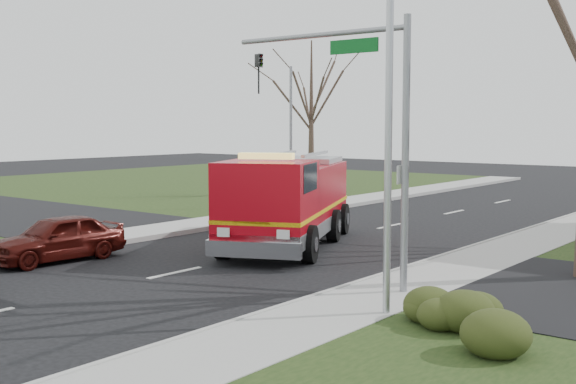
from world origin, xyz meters
The scene contains 10 objects.
ground centered at (0.00, 0.00, 0.00)m, with size 120.00×120.00×0.00m, color black.
sidewalk_right centered at (6.20, 0.00, 0.07)m, with size 2.40×80.00×0.15m, color #9A9A95.
sidewalk_left centered at (-6.20, 0.00, 0.07)m, with size 2.40×80.00×0.15m, color #9A9A95.
hedge_corner centered at (9.00, -1.00, 0.58)m, with size 2.80×2.00×0.90m, color #283212.
bare_tree_left centered at (-10.00, 20.00, 5.56)m, with size 4.50×4.50×9.00m.
traffic_signal_mast centered at (5.21, 1.50, 4.71)m, with size 5.29×0.18×6.80m.
streetlight_pole centered at (7.14, -0.50, 4.55)m, with size 1.48×0.16×8.40m.
utility_pole_far centered at (-6.80, 14.00, 3.50)m, with size 0.14×0.14×7.00m, color gray.
fire_engine centered at (-0.27, 5.45, 1.51)m, with size 5.97×8.69×3.33m.
parked_car_maroon centered at (-4.20, -1.00, 0.72)m, with size 1.70×4.22×1.44m, color #400D0A.
Camera 1 is at (15.01, -13.81, 4.22)m, focal length 45.00 mm.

